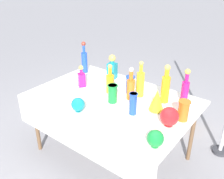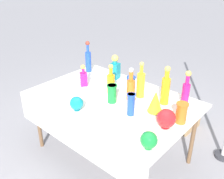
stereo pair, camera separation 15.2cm
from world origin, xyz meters
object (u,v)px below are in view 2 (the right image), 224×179
object	(u,v)px
tall_bottle_0	(166,88)
tall_bottle_5	(141,84)
square_decanter_1	(83,77)
cardboard_box_behind_left	(180,114)
slender_vase_0	(131,85)
slender_vase_1	(112,93)
tall_bottle_1	(88,59)
slender_vase_3	(182,112)
tall_bottle_2	(131,87)
tall_bottle_4	(186,90)
round_bowl_0	(77,103)
round_bowl_2	(166,118)
tall_bottle_3	(111,82)
fluted_vase_0	(155,101)
square_decanter_0	(115,68)
slender_vase_2	(131,104)
round_bowl_1	(149,140)

from	to	relation	value
tall_bottle_0	tall_bottle_5	bearing A→B (deg)	-170.75
square_decanter_1	cardboard_box_behind_left	xyz separation A→B (m)	(0.75, 1.06, -0.69)
slender_vase_0	slender_vase_1	size ratio (longest dim) A/B	1.05
tall_bottle_5	tall_bottle_0	bearing A→B (deg)	9.25
tall_bottle_1	slender_vase_3	world-z (taller)	tall_bottle_1
square_decanter_1	slender_vase_0	bearing A→B (deg)	19.88
tall_bottle_0	slender_vase_0	bearing A→B (deg)	-171.61
tall_bottle_2	cardboard_box_behind_left	bearing A→B (deg)	81.68
tall_bottle_0	square_decanter_1	distance (m)	0.96
tall_bottle_0	square_decanter_1	world-z (taller)	tall_bottle_0
tall_bottle_4	slender_vase_3	xyz separation A→B (m)	(0.13, -0.33, -0.04)
tall_bottle_4	slender_vase_3	size ratio (longest dim) A/B	1.85
tall_bottle_4	round_bowl_0	distance (m)	1.08
tall_bottle_1	slender_vase_1	bearing A→B (deg)	-27.92
round_bowl_0	round_bowl_2	size ratio (longest dim) A/B	0.80
tall_bottle_3	fluted_vase_0	bearing A→B (deg)	-3.08
square_decanter_0	slender_vase_2	distance (m)	0.85
tall_bottle_3	cardboard_box_behind_left	bearing A→B (deg)	67.97
square_decanter_0	square_decanter_1	bearing A→B (deg)	-108.96
square_decanter_1	fluted_vase_0	xyz separation A→B (m)	(0.94, 0.04, 0.01)
tall_bottle_2	slender_vase_2	size ratio (longest dim) A/B	1.62
round_bowl_0	cardboard_box_behind_left	bearing A→B (deg)	74.94
slender_vase_2	round_bowl_0	size ratio (longest dim) A/B	1.56
tall_bottle_1	slender_vase_2	bearing A→B (deg)	-24.01
tall_bottle_0	tall_bottle_1	distance (m)	1.19
round_bowl_1	slender_vase_1	bearing A→B (deg)	152.78
tall_bottle_3	cardboard_box_behind_left	xyz separation A→B (m)	(0.40, 0.99, -0.71)
slender_vase_2	round_bowl_2	world-z (taller)	slender_vase_2
square_decanter_0	slender_vase_3	distance (m)	1.13
tall_bottle_3	slender_vase_1	bearing A→B (deg)	-45.49
tall_bottle_1	round_bowl_0	bearing A→B (deg)	-50.51
tall_bottle_3	slender_vase_0	distance (m)	0.22
slender_vase_1	cardboard_box_behind_left	bearing A→B (deg)	77.79
tall_bottle_5	slender_vase_0	distance (m)	0.13
tall_bottle_2	slender_vase_0	world-z (taller)	tall_bottle_2
tall_bottle_2	square_decanter_0	bearing A→B (deg)	147.40
round_bowl_2	square_decanter_0	bearing A→B (deg)	153.58
round_bowl_1	cardboard_box_behind_left	distance (m)	1.69
slender_vase_0	slender_vase_1	xyz separation A→B (m)	(-0.03, -0.27, -0.00)
tall_bottle_3	tall_bottle_4	bearing A→B (deg)	23.06
slender_vase_0	cardboard_box_behind_left	size ratio (longest dim) A/B	0.43
round_bowl_0	round_bowl_1	xyz separation A→B (m)	(0.84, -0.01, 0.00)
tall_bottle_5	square_decanter_1	xyz separation A→B (m)	(-0.66, -0.21, -0.05)
slender_vase_2	round_bowl_0	bearing A→B (deg)	-147.94
slender_vase_3	round_bowl_2	size ratio (longest dim) A/B	1.11
slender_vase_3	round_bowl_1	size ratio (longest dim) A/B	1.36
tall_bottle_0	round_bowl_1	bearing A→B (deg)	-68.48
round_bowl_1	slender_vase_0	bearing A→B (deg)	136.28
tall_bottle_3	slender_vase_1	size ratio (longest dim) A/B	1.73
square_decanter_1	slender_vase_1	bearing A→B (deg)	-8.80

